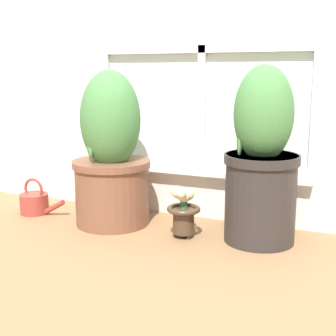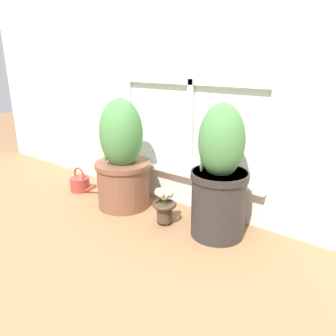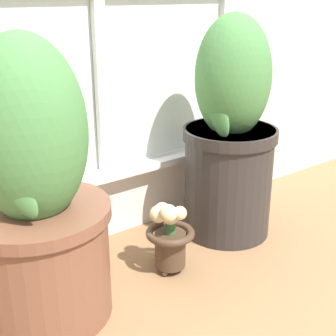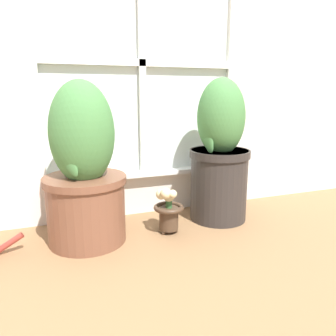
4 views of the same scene
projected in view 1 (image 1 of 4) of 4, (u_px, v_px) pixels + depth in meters
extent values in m
plane|color=olive|center=(154.00, 254.00, 1.88)|extent=(10.00, 10.00, 0.00)
cube|color=silver|center=(201.00, 192.00, 2.37)|extent=(1.03, 0.05, 0.25)
cube|color=white|center=(204.00, 49.00, 2.24)|extent=(1.03, 0.02, 1.16)
cube|color=white|center=(202.00, 49.00, 2.21)|extent=(0.04, 0.02, 1.16)
cube|color=white|center=(202.00, 49.00, 2.21)|extent=(1.03, 0.02, 0.04)
cube|color=white|center=(199.00, 172.00, 2.30)|extent=(1.09, 0.06, 0.02)
cylinder|color=brown|center=(112.00, 192.00, 2.24)|extent=(0.35, 0.35, 0.31)
cylinder|color=brown|center=(111.00, 164.00, 2.21)|extent=(0.37, 0.37, 0.03)
cylinder|color=#38281E|center=(111.00, 161.00, 2.21)|extent=(0.32, 0.32, 0.01)
ellipsoid|color=#477F42|center=(110.00, 120.00, 2.17)|extent=(0.28, 0.28, 0.46)
ellipsoid|color=#477F42|center=(89.00, 139.00, 2.15)|extent=(0.13, 0.13, 0.19)
cylinder|color=#2D2826|center=(260.00, 198.00, 2.00)|extent=(0.30, 0.30, 0.38)
cylinder|color=#2D2826|center=(262.00, 159.00, 1.96)|extent=(0.32, 0.32, 0.04)
cylinder|color=#38281E|center=(262.00, 156.00, 1.96)|extent=(0.28, 0.28, 0.01)
ellipsoid|color=#477F42|center=(264.00, 114.00, 1.92)|extent=(0.25, 0.25, 0.40)
ellipsoid|color=#477F42|center=(240.00, 132.00, 1.96)|extent=(0.06, 0.16, 0.22)
sphere|color=#473323|center=(186.00, 232.00, 2.11)|extent=(0.02, 0.02, 0.02)
sphere|color=#473323|center=(176.00, 235.00, 2.08)|extent=(0.02, 0.02, 0.02)
sphere|color=#473323|center=(188.00, 237.00, 2.05)|extent=(0.02, 0.02, 0.02)
cylinder|color=#473323|center=(184.00, 221.00, 2.07)|extent=(0.09, 0.09, 0.11)
torus|color=#473323|center=(184.00, 209.00, 2.06)|extent=(0.15, 0.15, 0.02)
cylinder|color=#386633|center=(184.00, 202.00, 2.05)|extent=(0.03, 0.03, 0.06)
sphere|color=beige|center=(184.00, 197.00, 2.05)|extent=(0.05, 0.05, 0.05)
sphere|color=beige|center=(188.00, 195.00, 2.08)|extent=(0.05, 0.05, 0.05)
sphere|color=beige|center=(177.00, 193.00, 2.07)|extent=(0.05, 0.05, 0.05)
sphere|color=beige|center=(177.00, 192.00, 2.03)|extent=(0.05, 0.05, 0.05)
sphere|color=beige|center=(182.00, 194.00, 2.00)|extent=(0.04, 0.04, 0.04)
cylinder|color=#99382D|center=(34.00, 203.00, 2.43)|extent=(0.15, 0.15, 0.10)
cylinder|color=#99382D|center=(54.00, 207.00, 2.38)|extent=(0.13, 0.03, 0.09)
torus|color=#99382D|center=(34.00, 189.00, 2.41)|extent=(0.12, 0.01, 0.12)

